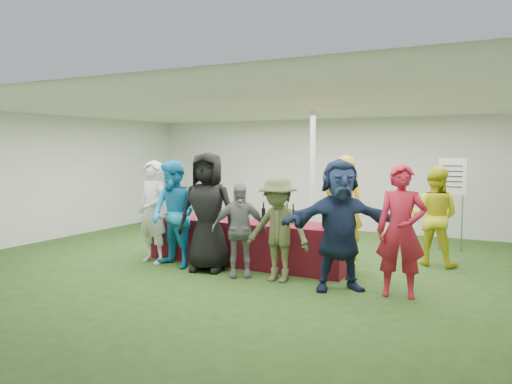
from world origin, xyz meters
The scene contains 18 objects.
ground centered at (0.00, 0.00, 0.00)m, with size 60.00×60.00×0.00m, color #284719.
tent centered at (0.50, 1.20, 1.35)m, with size 10.00×10.00×10.00m.
serving_table centered at (-0.13, -0.29, 0.38)m, with size 3.60×0.80×0.75m, color maroon.
wine_bottles centered at (0.44, -0.16, 0.87)m, with size 0.61×0.14×0.32m.
wine_glasses centered at (-1.07, -0.57, 0.86)m, with size 1.13×0.11×0.16m.
water_bottle centered at (-0.06, -0.21, 0.85)m, with size 0.07×0.07×0.23m.
bar_towel centered at (1.40, -0.24, 0.77)m, with size 0.25×0.18×0.03m, color white.
dump_bucket centered at (1.45, -0.51, 0.84)m, with size 0.24×0.24×0.18m, color slate.
wine_list_sign centered at (2.86, 2.46, 1.32)m, with size 0.50×0.03×1.80m.
staff_pourer centered at (1.25, 0.84, 0.93)m, with size 0.68×0.45×1.86m, color gold.
staff_back centered at (2.74, 1.11, 0.84)m, with size 0.81×0.63×1.68m, color gold.
customer_0 centered at (-1.61, -0.94, 0.88)m, with size 0.65×0.42×1.77m, color silver.
customer_1 centered at (-1.08, -1.05, 0.89)m, with size 0.87×0.68×1.79m, color #188BC7.
customer_2 centered at (-0.45, -0.99, 0.96)m, with size 0.94×0.61×1.93m, color black.
customer_3 centered at (0.18, -1.07, 0.73)m, with size 0.86×0.36×1.46m, color slate.
customer_4 centered at (0.84, -1.06, 0.79)m, with size 1.02×0.58×1.57m, color #4A522C.
customer_5 centered at (1.79, -1.06, 0.92)m, with size 1.71×0.54×1.84m, color #172341.
customer_6 centered at (2.61, -1.00, 0.89)m, with size 0.65×0.43×1.78m, color #A4182A.
Camera 1 is at (3.94, -7.70, 1.98)m, focal length 35.00 mm.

